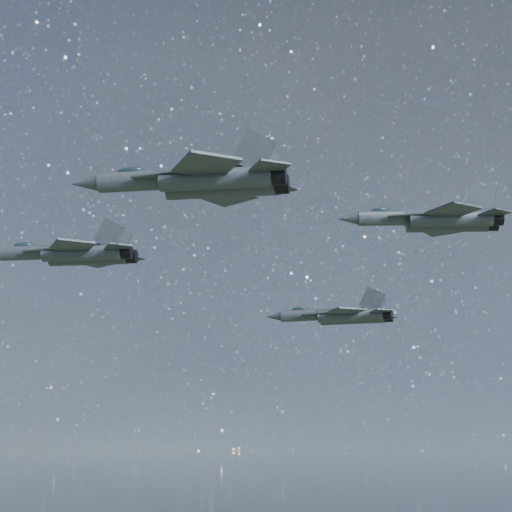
# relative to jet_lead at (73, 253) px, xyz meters

# --- Properties ---
(jet_lead) EXTENTS (16.56, 11.62, 4.18)m
(jet_lead) POSITION_rel_jet_lead_xyz_m (0.00, 0.00, 0.00)
(jet_lead) COLOR #30373C
(jet_left) EXTENTS (15.98, 11.32, 4.06)m
(jet_left) POSITION_rel_jet_lead_xyz_m (23.92, 22.83, -3.22)
(jet_left) COLOR #30373C
(jet_right) EXTENTS (18.60, 13.12, 4.71)m
(jet_right) POSITION_rel_jet_lead_xyz_m (16.59, -12.40, 2.04)
(jet_right) COLOR #30373C
(jet_slot) EXTENTS (15.48, 10.70, 3.89)m
(jet_slot) POSITION_rel_jet_lead_xyz_m (34.96, 0.44, 1.41)
(jet_slot) COLOR #30373C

